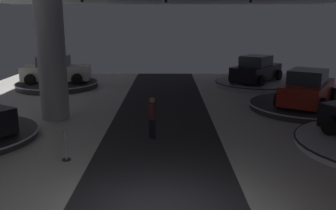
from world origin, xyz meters
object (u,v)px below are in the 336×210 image
at_px(display_platform_far_right, 307,106).
at_px(display_platform_deep_right, 257,84).
at_px(display_car_far_right, 309,89).
at_px(display_car_deep_right, 257,70).
at_px(visitor_walking_near, 153,115).
at_px(display_car_deep_left, 57,70).
at_px(display_platform_deep_left, 59,84).
at_px(column_left, 53,57).

bearing_deg(display_platform_far_right, display_platform_deep_right, 99.07).
distance_m(display_platform_deep_right, display_car_far_right, 6.37).
relative_size(display_car_deep_right, visitor_walking_near, 2.78).
bearing_deg(display_car_far_right, display_platform_far_right, 56.98).
distance_m(display_platform_deep_right, display_car_deep_left, 13.13).
distance_m(display_platform_deep_left, display_car_far_right, 15.23).
relative_size(display_platform_deep_right, display_platform_far_right, 0.97).
height_order(display_platform_deep_right, display_platform_far_right, display_platform_deep_right).
distance_m(column_left, display_car_deep_right, 13.42).
relative_size(display_car_deep_right, display_platform_far_right, 0.80).
bearing_deg(column_left, display_car_deep_right, 35.11).
relative_size(display_platform_deep_right, display_car_deep_left, 1.23).
xyz_separation_m(column_left, visitor_walking_near, (4.50, -2.89, -1.84)).
height_order(display_platform_deep_left, display_car_deep_left, display_car_deep_left).
xyz_separation_m(column_left, display_platform_deep_left, (-2.15, 7.32, -2.55)).
height_order(display_platform_deep_right, display_car_far_right, display_car_far_right).
bearing_deg(display_platform_deep_left, display_platform_deep_right, 1.60).
height_order(display_car_deep_right, display_car_deep_left, display_car_deep_left).
bearing_deg(visitor_walking_near, column_left, 147.28).
distance_m(display_car_deep_left, visitor_walking_near, 12.20).
bearing_deg(display_car_deep_left, display_car_far_right, -22.63).
bearing_deg(display_car_deep_right, column_left, -144.89).
height_order(column_left, display_platform_deep_right, column_left).
height_order(display_car_deep_right, visitor_walking_near, display_car_deep_right).
bearing_deg(visitor_walking_near, display_platform_deep_right, 58.77).
bearing_deg(column_left, display_platform_far_right, 7.09).
xyz_separation_m(column_left, display_car_deep_right, (10.89, 7.66, -1.64)).
height_order(display_car_deep_right, display_car_far_right, display_car_deep_right).
bearing_deg(display_platform_deep_left, display_car_deep_left, -174.99).
bearing_deg(display_platform_deep_right, visitor_walking_near, -121.23).
height_order(column_left, display_car_deep_left, column_left).
xyz_separation_m(column_left, display_platform_deep_right, (10.91, 7.69, -2.56)).
height_order(display_car_deep_left, display_car_far_right, display_car_deep_left).
height_order(column_left, visitor_walking_near, column_left).
relative_size(display_car_deep_left, visitor_walking_near, 2.74).
relative_size(display_car_deep_right, display_car_deep_left, 1.01).
xyz_separation_m(column_left, display_platform_far_right, (11.90, 1.48, -2.58)).
bearing_deg(display_platform_deep_right, display_platform_deep_left, -178.40).
relative_size(column_left, display_platform_deep_left, 1.05).
bearing_deg(column_left, display_platform_deep_right, 35.15).
height_order(column_left, display_platform_far_right, column_left).
bearing_deg(display_car_deep_right, display_platform_deep_right, 51.83).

